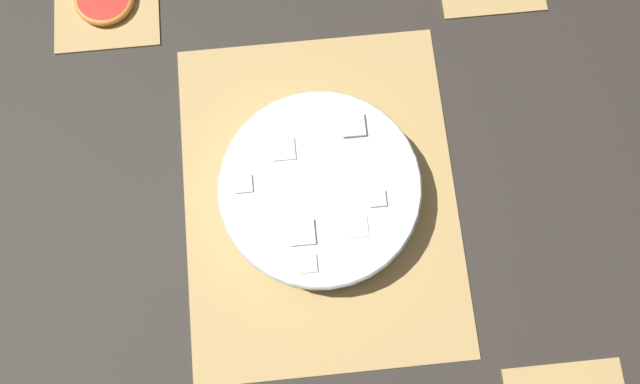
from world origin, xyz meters
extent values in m
plane|color=#2D2823|center=(0.00, 0.00, 0.00)|extent=(6.00, 6.00, 0.00)
cube|color=tan|center=(0.00, 0.00, 0.00)|extent=(0.47, 0.37, 0.01)
cube|color=brown|center=(-0.19, 0.00, 0.00)|extent=(0.01, 0.36, 0.00)
cube|color=brown|center=(-0.14, 0.00, 0.00)|extent=(0.01, 0.36, 0.00)
cube|color=brown|center=(-0.09, 0.00, 0.00)|extent=(0.01, 0.36, 0.00)
cube|color=brown|center=(-0.05, 0.00, 0.00)|extent=(0.01, 0.36, 0.00)
cube|color=brown|center=(0.00, 0.00, 0.00)|extent=(0.01, 0.36, 0.00)
cube|color=brown|center=(0.05, 0.00, 0.00)|extent=(0.01, 0.36, 0.00)
cube|color=brown|center=(0.09, 0.00, 0.00)|extent=(0.01, 0.36, 0.00)
cube|color=brown|center=(0.14, 0.00, 0.00)|extent=(0.01, 0.36, 0.00)
cube|color=brown|center=(0.19, 0.00, 0.00)|extent=(0.01, 0.36, 0.00)
cube|color=tan|center=(0.32, 0.28, 0.00)|extent=(0.15, 0.15, 0.01)
cube|color=brown|center=(0.29, 0.28, 0.00)|extent=(0.00, 0.15, 0.00)
cube|color=brown|center=(0.32, 0.28, 0.00)|extent=(0.00, 0.15, 0.00)
cylinder|color=silver|center=(0.00, 0.00, 0.03)|extent=(0.26, 0.26, 0.06)
torus|color=silver|center=(0.00, 0.00, 0.06)|extent=(0.26, 0.26, 0.01)
cylinder|color=#F4EABC|center=(-0.08, 0.06, 0.06)|extent=(0.03, 0.03, 0.01)
cylinder|color=#F4EABC|center=(0.06, -0.01, 0.05)|extent=(0.03, 0.03, 0.01)
cylinder|color=#F4EABC|center=(-0.04, 0.00, 0.03)|extent=(0.03, 0.03, 0.01)
cylinder|color=#F4EABC|center=(0.03, -0.07, 0.06)|extent=(0.03, 0.03, 0.01)
cylinder|color=#F4EABC|center=(0.09, 0.03, 0.06)|extent=(0.03, 0.03, 0.01)
cylinder|color=#F4EABC|center=(0.01, -0.09, 0.05)|extent=(0.03, 0.03, 0.01)
cylinder|color=#F4EABC|center=(0.03, 0.06, 0.06)|extent=(0.03, 0.03, 0.01)
cylinder|color=#F4EABC|center=(-0.03, -0.06, 0.03)|extent=(0.03, 0.03, 0.01)
cube|color=#EFEACC|center=(-0.10, 0.02, 0.06)|extent=(0.02, 0.02, 0.02)
cube|color=#EFEACC|center=(0.00, -0.01, 0.04)|extent=(0.03, 0.03, 0.03)
cube|color=#EFEACC|center=(-0.06, 0.07, 0.03)|extent=(0.02, 0.02, 0.02)
cube|color=#EFEACC|center=(0.07, -0.05, 0.06)|extent=(0.03, 0.03, 0.03)
cube|color=#EFEACC|center=(-0.06, -0.04, 0.05)|extent=(0.03, 0.03, 0.03)
cube|color=#EFEACC|center=(0.01, 0.07, 0.04)|extent=(0.03, 0.03, 0.03)
cube|color=#EFEACC|center=(0.05, 0.00, 0.03)|extent=(0.02, 0.02, 0.02)
cube|color=#EFEACC|center=(-0.03, -0.09, 0.02)|extent=(0.02, 0.02, 0.02)
cube|color=#EFEACC|center=(-0.02, -0.07, 0.06)|extent=(0.02, 0.02, 0.02)
cube|color=#EFEACC|center=(-0.03, 0.04, 0.03)|extent=(0.02, 0.02, 0.02)
cube|color=#EFEACC|center=(-0.06, 0.03, 0.05)|extent=(0.03, 0.03, 0.03)
cube|color=#EFEACC|center=(0.01, 0.10, 0.06)|extent=(0.02, 0.02, 0.02)
cube|color=#EFEACC|center=(0.05, 0.04, 0.05)|extent=(0.03, 0.03, 0.03)
cube|color=#EFEACC|center=(-0.08, -0.01, 0.05)|extent=(0.02, 0.02, 0.02)
ellipsoid|color=orange|center=(0.03, -0.08, 0.03)|extent=(0.03, 0.02, 0.01)
ellipsoid|color=orange|center=(-0.03, 0.09, 0.05)|extent=(0.03, 0.02, 0.01)
ellipsoid|color=red|center=(0.09, 0.05, 0.03)|extent=(0.03, 0.02, 0.02)
ellipsoid|color=orange|center=(0.10, 0.01, 0.05)|extent=(0.03, 0.02, 0.01)
camera|label=1|loc=(-0.19, 0.02, 0.83)|focal=35.00mm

